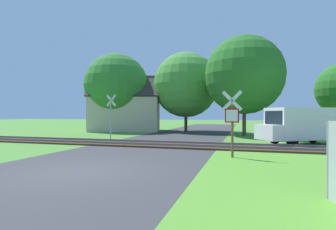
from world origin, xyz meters
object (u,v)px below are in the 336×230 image
stop_sign_near (232,119)px  house (126,112)px  tree_center (186,85)px  tree_left (116,85)px  crossing_sign_far (111,113)px  mail_truck (301,124)px  tree_right (244,75)px

stop_sign_near → house: size_ratio=0.32×
stop_sign_near → house: 19.58m
stop_sign_near → tree_center: (-5.51, 16.06, 3.37)m
house → tree_left: tree_left is taller
house → tree_left: bearing=-166.2°
house → crossing_sign_far: bearing=-86.2°
stop_sign_near → mail_truck: size_ratio=0.55×
house → tree_right: (12.68, -3.12, 3.16)m
crossing_sign_far → tree_right: bearing=45.6°
stop_sign_near → mail_truck: stop_sign_near is taller
mail_truck → stop_sign_near: bearing=117.3°
house → tree_center: tree_center is taller
stop_sign_near → tree_left: size_ratio=0.33×
tree_left → crossing_sign_far: bearing=-65.1°
house → tree_right: bearing=-28.9°
tree_left → mail_truck: (16.90, -8.76, -3.82)m
stop_sign_near → mail_truck: bearing=-109.3°
tree_right → stop_sign_near: bearing=-92.3°
tree_center → mail_truck: (9.31, -10.01, -3.77)m
mail_truck → house: bearing=29.3°
crossing_sign_far → mail_truck: 12.79m
stop_sign_near → tree_center: tree_center is taller
crossing_sign_far → house: 9.91m
tree_left → tree_right: bearing=-10.9°
crossing_sign_far → tree_left: size_ratio=0.39×
mail_truck → crossing_sign_far: bearing=59.9°
tree_right → mail_truck: size_ratio=1.68×
tree_left → tree_right: tree_right is taller
tree_right → mail_truck: 8.05m
tree_right → house: bearing=166.2°
stop_sign_near → tree_center: bearing=-58.2°
crossing_sign_far → tree_center: tree_center is taller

